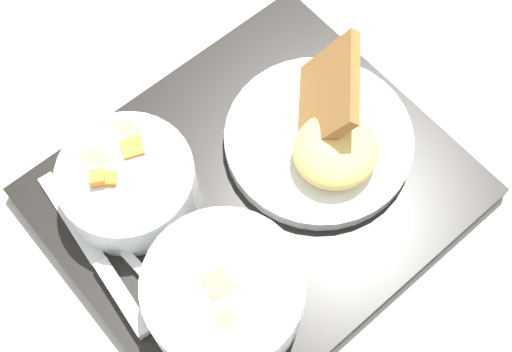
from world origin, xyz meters
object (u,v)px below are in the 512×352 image
spoon (118,246)px  knife (108,275)px  bowl_salad (127,181)px  plate_main (323,137)px  bowl_soup (224,293)px

spoon → knife: bearing=122.5°
bowl_salad → plate_main: (0.17, -0.09, -0.01)m
bowl_soup → knife: (-0.06, 0.09, -0.03)m
bowl_soup → plate_main: size_ratio=0.75×
bowl_salad → knife: (-0.07, -0.05, -0.02)m
plate_main → spoon: size_ratio=1.25×
spoon → bowl_soup: bearing=-161.7°
bowl_soup → plate_main: (0.18, 0.05, -0.01)m
knife → plate_main: bearing=-91.0°
bowl_salad → knife: bearing=-142.8°
plate_main → knife: size_ratio=1.00×
bowl_salad → spoon: size_ratio=0.86×
bowl_salad → knife: 0.09m
knife → spoon: knife is taller
bowl_salad → knife: bowl_salad is taller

